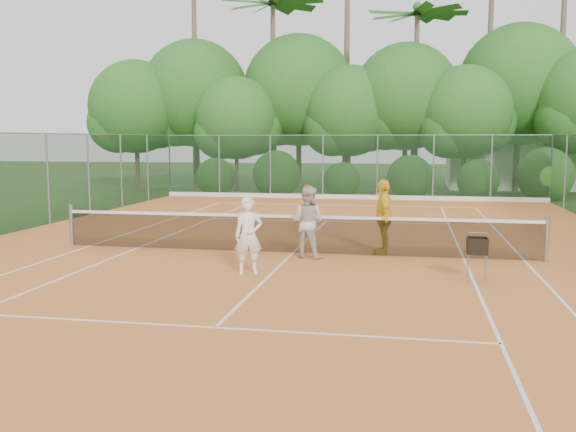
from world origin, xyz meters
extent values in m
plane|color=#254518|center=(0.00, 0.00, 0.00)|extent=(120.00, 120.00, 0.00)
cube|color=orange|center=(0.00, 0.00, 0.01)|extent=(18.00, 36.00, 0.02)
cube|color=beige|center=(9.00, 24.00, 1.50)|extent=(8.00, 5.00, 3.00)
cylinder|color=gray|center=(-5.94, 0.00, 0.57)|extent=(0.10, 0.10, 1.10)
cylinder|color=gray|center=(5.94, 0.00, 0.57)|extent=(0.10, 0.10, 1.10)
cube|color=black|center=(0.00, 0.00, 0.48)|extent=(11.87, 0.03, 0.86)
cube|color=white|center=(0.00, 0.00, 0.95)|extent=(11.87, 0.04, 0.07)
imported|color=white|center=(-0.47, -2.53, 0.83)|extent=(0.68, 0.56, 1.62)
imported|color=beige|center=(0.45, -0.44, 0.88)|extent=(0.98, 0.85, 1.71)
ellipsoid|color=red|center=(0.45, -0.44, 1.69)|extent=(0.22, 0.22, 0.14)
imported|color=yellow|center=(2.19, 0.37, 0.94)|extent=(0.63, 1.14, 1.84)
cylinder|color=gray|center=(3.99, -2.51, 0.30)|extent=(0.02, 0.02, 0.55)
cylinder|color=gray|center=(4.33, -2.17, 0.30)|extent=(0.02, 0.02, 0.55)
cube|color=black|center=(4.16, -2.34, 0.73)|extent=(0.38, 0.38, 0.32)
sphere|color=gold|center=(-2.91, 9.03, 0.05)|extent=(0.07, 0.07, 0.07)
sphere|color=#B5CF30|center=(-1.91, 12.72, 0.05)|extent=(0.07, 0.07, 0.07)
sphere|color=#C2DB33|center=(3.57, 8.89, 0.05)|extent=(0.07, 0.07, 0.07)
cube|color=white|center=(0.00, 11.88, 0.02)|extent=(11.03, 0.06, 0.01)
cube|color=white|center=(-5.49, 0.00, 0.02)|extent=(0.06, 23.77, 0.01)
cube|color=white|center=(5.49, 0.00, 0.02)|extent=(0.06, 23.77, 0.01)
cube|color=white|center=(-4.11, 0.00, 0.02)|extent=(0.06, 23.77, 0.01)
cube|color=white|center=(4.11, 0.00, 0.02)|extent=(0.06, 23.77, 0.01)
cube|color=white|center=(0.00, 6.40, 0.02)|extent=(8.23, 0.06, 0.01)
cube|color=white|center=(0.00, -6.40, 0.02)|extent=(8.23, 0.06, 0.01)
cube|color=white|center=(0.00, 0.00, 0.02)|extent=(0.06, 12.80, 0.01)
cube|color=#19381E|center=(0.00, 15.00, 1.52)|extent=(18.00, 0.02, 3.00)
cylinder|color=gray|center=(-9.00, 15.00, 1.52)|extent=(0.07, 0.07, 3.00)
cylinder|color=gray|center=(9.00, 15.00, 1.52)|extent=(0.07, 0.07, 3.00)
cylinder|color=gray|center=(-9.00, 15.00, 1.52)|extent=(0.07, 0.07, 3.00)
cylinder|color=gray|center=(9.00, 15.00, 1.52)|extent=(0.07, 0.07, 3.00)
cylinder|color=brown|center=(-12.50, 19.00, 1.88)|extent=(0.26, 0.26, 3.75)
sphere|color=#296020|center=(-12.50, 19.00, 4.65)|extent=(5.25, 5.25, 5.25)
cylinder|color=brown|center=(-9.50, 20.50, 2.20)|extent=(0.30, 0.30, 4.40)
sphere|color=#296020|center=(-9.50, 20.50, 5.46)|extent=(6.16, 6.16, 6.16)
cylinder|color=brown|center=(-6.50, 18.50, 1.60)|extent=(0.22, 0.22, 3.20)
sphere|color=#296020|center=(-6.50, 18.50, 3.97)|extent=(4.48, 4.48, 4.48)
cylinder|color=brown|center=(-3.50, 21.00, 2.25)|extent=(0.31, 0.31, 4.50)
sphere|color=#296020|center=(-3.50, 21.00, 5.58)|extent=(6.30, 6.30, 6.30)
cylinder|color=brown|center=(-0.50, 19.50, 1.75)|extent=(0.24, 0.24, 3.50)
sphere|color=#296020|center=(-0.50, 19.50, 4.34)|extent=(4.90, 4.90, 4.90)
cylinder|color=brown|center=(2.50, 20.00, 2.05)|extent=(0.28, 0.28, 4.10)
sphere|color=#296020|center=(2.50, 20.00, 5.08)|extent=(5.74, 5.74, 5.74)
cylinder|color=brown|center=(5.50, 18.80, 1.70)|extent=(0.23, 0.23, 3.40)
sphere|color=#296020|center=(5.50, 18.80, 4.22)|extent=(4.76, 4.76, 4.76)
cylinder|color=brown|center=(8.50, 21.50, 2.33)|extent=(0.32, 0.32, 4.65)
sphere|color=#296020|center=(8.50, 21.50, 5.77)|extent=(6.51, 6.51, 6.51)
cone|color=brown|center=(-10.00, 22.00, 6.50)|extent=(0.44, 0.44, 13.00)
cone|color=brown|center=(-5.00, 21.00, 5.50)|extent=(0.44, 0.44, 11.00)
cone|color=brown|center=(-1.00, 23.00, 7.50)|extent=(0.44, 0.44, 15.00)
cone|color=brown|center=(3.00, 20.50, 5.00)|extent=(0.44, 0.44, 10.00)
sphere|color=#296020|center=(3.00, 20.50, 9.85)|extent=(0.50, 0.50, 0.50)
cone|color=brown|center=(7.00, 22.50, 6.00)|extent=(0.44, 0.44, 12.00)
cone|color=brown|center=(11.00, 23.50, 7.00)|extent=(0.44, 0.44, 14.00)
camera|label=1|loc=(2.83, -15.38, 2.83)|focal=40.00mm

